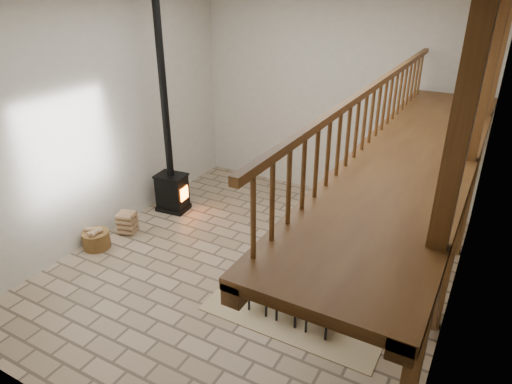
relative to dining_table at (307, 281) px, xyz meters
The scene contains 7 objects.
ground 1.40m from the dining_table, 163.85° to the left, with size 8.00×8.00×0.00m, color #9E8569.
room_shell 2.67m from the dining_table, 105.97° to the left, with size 7.02×8.02×5.01m.
rug 0.38m from the dining_table, 88.34° to the left, with size 3.00×2.50×0.02m, color tan.
dining_table is the anchor object (origin of this frame).
wood_stove 4.51m from the dining_table, 159.40° to the left, with size 0.76×0.62×5.00m.
log_basket 4.53m from the dining_table, behind, with size 0.56×0.56×0.46m.
log_stack 4.36m from the dining_table, behind, with size 0.45×0.46×0.49m.
Camera 1 is at (3.66, -6.44, 5.15)m, focal length 32.00 mm.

